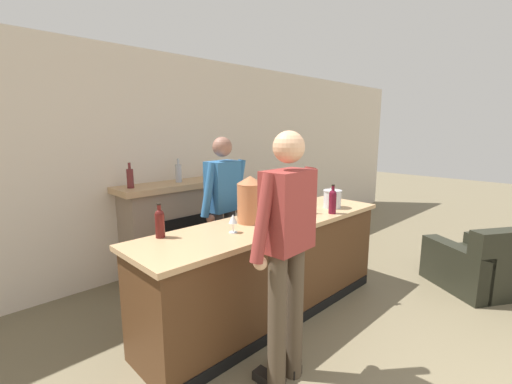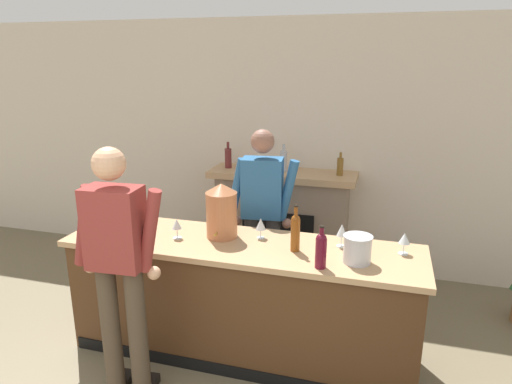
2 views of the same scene
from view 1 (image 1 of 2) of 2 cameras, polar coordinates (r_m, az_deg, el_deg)
wall_back_panel at (r=4.52m, az=-16.81°, el=4.41°), size 12.00×0.07×2.75m
bar_counter at (r=3.42m, az=2.47°, el=-12.51°), size 2.76×0.72×0.96m
fireplace_stone at (r=4.53m, az=-12.63°, el=-5.50°), size 1.57×0.52×1.45m
armchair_black at (r=4.74m, az=33.40°, el=-10.55°), size 1.14×1.15×0.79m
potted_plant_corner at (r=5.92m, az=10.41°, el=-4.98°), size 0.43×0.49×0.71m
person_customer at (r=2.36m, az=5.10°, el=-9.64°), size 0.66×0.32×1.81m
person_bartender at (r=3.74m, az=-5.43°, el=-2.79°), size 0.66×0.34×1.74m
copper_dispenser at (r=3.15m, az=-0.95°, el=-1.21°), size 0.25×0.29×0.44m
ice_bucket_steel at (r=3.86m, az=12.61°, el=-1.12°), size 0.20×0.20×0.20m
wine_bottle_burgundy_dark at (r=2.83m, az=-15.74°, el=-4.86°), size 0.08×0.08×0.28m
wine_bottle_port_short at (r=3.53m, az=7.55°, el=-1.10°), size 0.07×0.07×0.35m
wine_bottle_rose_blush at (r=3.58m, az=12.65°, el=-1.41°), size 0.08×0.08×0.30m
wine_glass_front_left at (r=4.24m, az=12.27°, el=0.15°), size 0.08×0.08×0.16m
wine_glass_front_right at (r=3.89m, az=8.43°, el=-0.49°), size 0.08×0.08×0.18m
wine_glass_by_dispenser at (r=3.42m, az=2.15°, el=-2.10°), size 0.08×0.08×0.16m
wine_glass_back_row at (r=2.86m, az=-3.86°, el=-4.62°), size 0.07×0.07×0.16m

